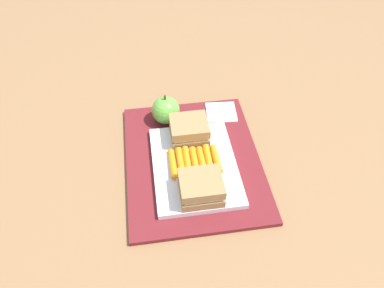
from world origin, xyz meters
TOP-DOWN VIEW (x-y plane):
  - ground_plane at (0.00, 0.00)m, footprint 2.40×2.40m
  - lunchbag_mat at (0.00, 0.00)m, footprint 0.36×0.28m
  - food_tray at (-0.03, 0.00)m, footprint 0.23×0.17m
  - sandwich_half_left at (-0.10, 0.00)m, footprint 0.07×0.08m
  - sandwich_half_right at (0.05, 0.00)m, footprint 0.07×0.08m
  - carrot_sticks_bundle at (-0.02, 0.00)m, footprint 0.08×0.10m
  - apple at (0.13, 0.04)m, footprint 0.06×0.06m
  - paper_napkin at (0.14, -0.09)m, footprint 0.08×0.08m

SIDE VIEW (x-z plane):
  - ground_plane at x=0.00m, z-range 0.00..0.00m
  - lunchbag_mat at x=0.00m, z-range 0.00..0.01m
  - paper_napkin at x=0.14m, z-range 0.01..0.01m
  - food_tray at x=-0.03m, z-range 0.01..0.02m
  - carrot_sticks_bundle at x=-0.02m, z-range 0.02..0.04m
  - apple at x=0.13m, z-range 0.00..0.08m
  - sandwich_half_left at x=-0.10m, z-range 0.02..0.07m
  - sandwich_half_right at x=0.05m, z-range 0.02..0.07m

